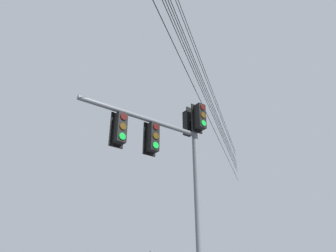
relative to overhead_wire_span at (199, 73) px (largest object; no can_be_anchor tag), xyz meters
name	(u,v)px	position (x,y,z in m)	size (l,w,h in m)	color
signal_mast_assembly	(176,158)	(-0.84, -1.79, -4.36)	(3.44, 3.32, 7.28)	slate
overhead_wire_span	(199,73)	(0.00, 0.00, 0.00)	(5.36, 26.86, 2.91)	black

